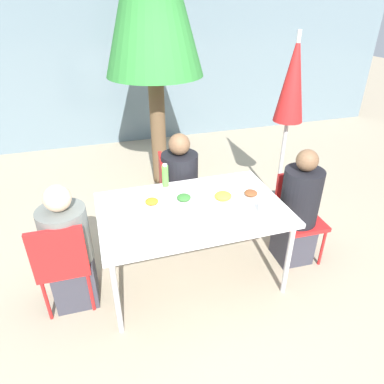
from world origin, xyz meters
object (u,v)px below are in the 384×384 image
at_px(drinking_cup, 263,208).
at_px(person_right, 298,212).
at_px(chair_right, 298,210).
at_px(person_far, 180,189).
at_px(closed_umbrella, 292,88).
at_px(person_left, 69,251).
at_px(salad_bowl, 156,234).
at_px(chair_far, 172,189).
at_px(bottle, 165,176).
at_px(chair_left, 63,260).

bearing_deg(drinking_cup, person_right, 22.34).
xyz_separation_m(chair_right, person_far, (-0.98, 0.71, 0.02)).
distance_m(person_far, closed_umbrella, 1.64).
xyz_separation_m(person_left, drinking_cup, (1.56, -0.27, 0.29)).
distance_m(closed_umbrella, salad_bowl, 2.33).
relative_size(chair_right, person_right, 0.74).
relative_size(chair_right, salad_bowl, 4.83).
distance_m(chair_far, bottle, 0.53).
relative_size(chair_far, person_far, 0.76).
height_order(person_left, bottle, person_left).
distance_m(person_right, bottle, 1.29).
bearing_deg(chair_left, person_left, 58.07).
height_order(person_right, person_far, person_right).
relative_size(chair_right, chair_far, 1.00).
bearing_deg(person_left, closed_umbrella, 22.49).
relative_size(person_far, drinking_cup, 11.58).
relative_size(person_far, bottle, 5.10).
bearing_deg(person_far, person_left, -49.77).
bearing_deg(chair_far, chair_right, 61.34).
height_order(chair_right, person_far, person_far).
xyz_separation_m(person_right, chair_far, (-1.00, 0.85, -0.04)).
xyz_separation_m(person_left, chair_far, (1.05, 0.78, -0.01)).
height_order(chair_left, drinking_cup, chair_left).
bearing_deg(person_right, person_far, -37.88).
bearing_deg(chair_right, chair_far, -33.69).
height_order(person_left, chair_far, person_left).
relative_size(person_left, chair_right, 1.29).
bearing_deg(chair_left, person_far, 35.50).
height_order(person_far, closed_umbrella, closed_umbrella).
relative_size(chair_right, person_far, 0.76).
bearing_deg(chair_far, drinking_cup, 33.20).
height_order(bottle, salad_bowl, bottle).
height_order(person_left, closed_umbrella, closed_umbrella).
bearing_deg(closed_umbrella, drinking_cup, -126.53).
bearing_deg(bottle, person_far, 54.28).
xyz_separation_m(chair_far, person_far, (0.07, -0.06, 0.02)).
bearing_deg(bottle, chair_left, -152.64).
bearing_deg(person_left, chair_far, 37.88).
xyz_separation_m(drinking_cup, salad_bowl, (-0.91, -0.07, -0.02)).
bearing_deg(chair_right, chair_left, 4.88).
bearing_deg(person_left, person_right, -0.62).
bearing_deg(person_right, chair_left, 2.82).
distance_m(person_left, chair_far, 1.31).
height_order(person_far, salad_bowl, person_far).
bearing_deg(chair_right, bottle, -16.05).
distance_m(person_far, bottle, 0.51).
bearing_deg(chair_far, bottle, -14.47).
relative_size(person_right, person_far, 1.03).
bearing_deg(chair_left, chair_far, 39.22).
bearing_deg(closed_umbrella, person_left, -158.72).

